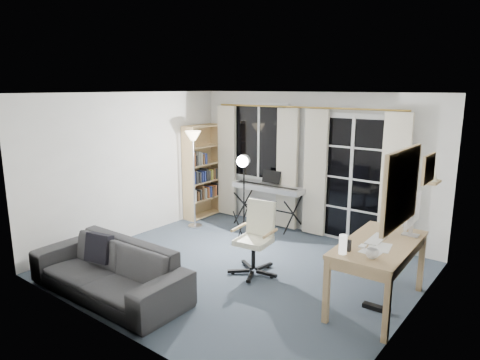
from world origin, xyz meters
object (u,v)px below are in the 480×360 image
(studio_light, at_px, (243,171))
(desk, at_px, (379,250))
(torchiere_lamp, at_px, (193,150))
(sofa, at_px, (108,262))
(keyboard_piano, at_px, (268,188))
(office_chair, at_px, (258,231))
(monitor, at_px, (412,211))
(bookshelf, at_px, (201,174))
(mug, at_px, (372,252))

(studio_light, distance_m, desk, 2.56)
(studio_light, bearing_deg, torchiere_lamp, 148.66)
(sofa, bearing_deg, studio_light, 82.69)
(keyboard_piano, bearing_deg, office_chair, -61.93)
(torchiere_lamp, relative_size, keyboard_piano, 1.29)
(studio_light, bearing_deg, monitor, -28.78)
(torchiere_lamp, relative_size, sofa, 0.81)
(bookshelf, xyz_separation_m, monitor, (4.20, -0.91, 0.22))
(mug, bearing_deg, office_chair, 165.75)
(sofa, bearing_deg, bookshelf, 112.01)
(torchiere_lamp, xyz_separation_m, sofa, (0.96, -2.51, -0.98))
(studio_light, distance_m, monitor, 2.63)
(bookshelf, xyz_separation_m, desk, (4.00, -1.36, -0.17))
(torchiere_lamp, distance_m, desk, 3.79)
(studio_light, xyz_separation_m, monitor, (2.62, -0.19, -0.13))
(torchiere_lamp, height_order, office_chair, torchiere_lamp)
(office_chair, bearing_deg, bookshelf, 142.10)
(monitor, bearing_deg, bookshelf, 165.70)
(studio_light, xyz_separation_m, office_chair, (0.78, -0.70, -0.62))
(desk, relative_size, sofa, 0.68)
(keyboard_piano, relative_size, monitor, 2.42)
(torchiere_lamp, xyz_separation_m, office_chair, (1.99, -0.85, -0.82))
(studio_light, height_order, sofa, studio_light)
(bookshelf, distance_m, office_chair, 2.76)
(office_chair, xyz_separation_m, mug, (1.74, -0.44, 0.26))
(studio_light, xyz_separation_m, mug, (2.52, -1.14, -0.36))
(torchiere_lamp, distance_m, sofa, 2.86)
(desk, bearing_deg, sofa, -149.31)
(bookshelf, height_order, office_chair, bookshelf)
(torchiere_lamp, relative_size, studio_light, 1.17)
(bookshelf, distance_m, mug, 4.50)
(keyboard_piano, bearing_deg, sofa, -93.96)
(studio_light, relative_size, office_chair, 1.52)
(bookshelf, relative_size, keyboard_piano, 1.32)
(bookshelf, distance_m, studio_light, 1.77)
(monitor, relative_size, sofa, 0.26)
(torchiere_lamp, height_order, sofa, torchiere_lamp)
(office_chair, distance_m, mug, 1.82)
(mug, bearing_deg, bookshelf, 155.63)
(torchiere_lamp, xyz_separation_m, keyboard_piano, (1.09, 0.73, -0.66))
(desk, xyz_separation_m, sofa, (-2.67, -1.72, -0.26))
(office_chair, height_order, desk, office_chair)
(office_chair, bearing_deg, sofa, -128.69)
(studio_light, relative_size, mug, 11.77)
(bookshelf, relative_size, mug, 14.08)
(bookshelf, distance_m, sofa, 3.38)
(office_chair, distance_m, monitor, 1.97)
(monitor, bearing_deg, desk, -115.68)
(torchiere_lamp, distance_m, studio_light, 1.24)
(keyboard_piano, height_order, sofa, keyboard_piano)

